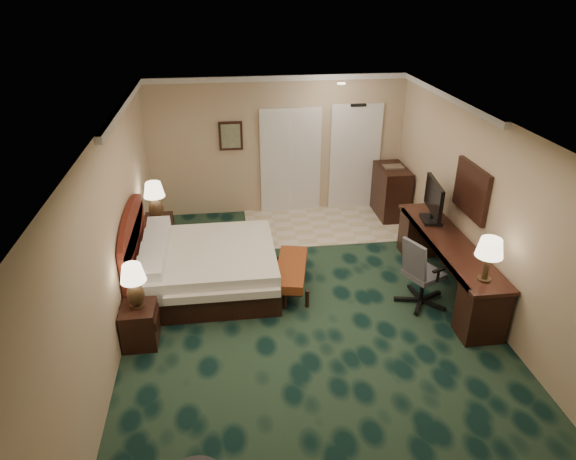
{
  "coord_description": "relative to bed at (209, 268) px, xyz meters",
  "views": [
    {
      "loc": [
        -1.07,
        -5.87,
        4.32
      ],
      "look_at": [
        -0.21,
        0.6,
        1.09
      ],
      "focal_mm": 32.0,
      "sensor_mm": 36.0,
      "label": 1
    }
  ],
  "objects": [
    {
      "name": "floor",
      "position": [
        1.39,
        -0.99,
        -0.32
      ],
      "size": [
        5.0,
        7.5,
        0.0
      ],
      "primitive_type": "cube",
      "color": "black",
      "rests_on": "ground"
    },
    {
      "name": "ceiling",
      "position": [
        1.39,
        -0.99,
        2.38
      ],
      "size": [
        5.0,
        7.5,
        0.0
      ],
      "primitive_type": "cube",
      "color": "white",
      "rests_on": "wall_back"
    },
    {
      "name": "wall_back",
      "position": [
        1.39,
        2.76,
        1.03
      ],
      "size": [
        5.0,
        0.0,
        2.7
      ],
      "primitive_type": "cube",
      "color": "tan",
      "rests_on": "ground"
    },
    {
      "name": "wall_left",
      "position": [
        -1.11,
        -0.99,
        1.03
      ],
      "size": [
        0.0,
        7.5,
        2.7
      ],
      "primitive_type": "cube",
      "color": "tan",
      "rests_on": "ground"
    },
    {
      "name": "wall_right",
      "position": [
        3.89,
        -0.99,
        1.03
      ],
      "size": [
        0.0,
        7.5,
        2.7
      ],
      "primitive_type": "cube",
      "color": "tan",
      "rests_on": "ground"
    },
    {
      "name": "crown_molding",
      "position": [
        1.39,
        -0.99,
        2.33
      ],
      "size": [
        5.0,
        7.5,
        0.1
      ],
      "primitive_type": null,
      "color": "white",
      "rests_on": "wall_back"
    },
    {
      "name": "tile_patch",
      "position": [
        2.29,
        1.91,
        -0.32
      ],
      "size": [
        3.2,
        1.7,
        0.01
      ],
      "primitive_type": "cube",
      "color": "beige",
      "rests_on": "ground"
    },
    {
      "name": "headboard",
      "position": [
        -1.05,
        0.01,
        0.38
      ],
      "size": [
        0.12,
        2.0,
        1.4
      ],
      "primitive_type": null,
      "color": "#532018",
      "rests_on": "ground"
    },
    {
      "name": "entry_door",
      "position": [
        2.94,
        2.73,
        0.73
      ],
      "size": [
        1.02,
        0.06,
        2.18
      ],
      "primitive_type": "cube",
      "color": "white",
      "rests_on": "ground"
    },
    {
      "name": "closet_doors",
      "position": [
        1.64,
        2.72,
        0.73
      ],
      "size": [
        1.2,
        0.06,
        2.1
      ],
      "primitive_type": "cube",
      "color": "silver",
      "rests_on": "ground"
    },
    {
      "name": "wall_art",
      "position": [
        0.49,
        2.72,
        1.28
      ],
      "size": [
        0.45,
        0.06,
        0.55
      ],
      "primitive_type": "cube",
      "color": "#516A5B",
      "rests_on": "wall_back"
    },
    {
      "name": "wall_mirror",
      "position": [
        3.85,
        -0.39,
        1.23
      ],
      "size": [
        0.05,
        0.95,
        0.75
      ],
      "primitive_type": "cube",
      "color": "white",
      "rests_on": "wall_right"
    },
    {
      "name": "bed",
      "position": [
        0.0,
        0.0,
        0.0
      ],
      "size": [
        2.03,
        1.88,
        0.64
      ],
      "primitive_type": "cube",
      "color": "silver",
      "rests_on": "ground"
    },
    {
      "name": "nightstand_near",
      "position": [
        -0.88,
        -1.25,
        -0.05
      ],
      "size": [
        0.44,
        0.5,
        0.55
      ],
      "primitive_type": "cube",
      "color": "black",
      "rests_on": "ground"
    },
    {
      "name": "nightstand_far",
      "position": [
        -0.86,
        1.38,
        -0.03
      ],
      "size": [
        0.47,
        0.54,
        0.59
      ],
      "primitive_type": "cube",
      "color": "black",
      "rests_on": "ground"
    },
    {
      "name": "lamp_near",
      "position": [
        -0.88,
        -1.22,
        0.53
      ],
      "size": [
        0.41,
        0.41,
        0.6
      ],
      "primitive_type": null,
      "rotation": [
        0.0,
        0.0,
        -0.34
      ],
      "color": "black",
      "rests_on": "nightstand_near"
    },
    {
      "name": "lamp_far",
      "position": [
        -0.87,
        1.34,
        0.6
      ],
      "size": [
        0.4,
        0.4,
        0.67
      ],
      "primitive_type": null,
      "rotation": [
        0.0,
        0.0,
        0.15
      ],
      "color": "black",
      "rests_on": "nightstand_far"
    },
    {
      "name": "bed_bench",
      "position": [
        1.24,
        -0.23,
        -0.11
      ],
      "size": [
        0.68,
        1.29,
        0.41
      ],
      "primitive_type": "cube",
      "rotation": [
        0.0,
        0.0,
        -0.22
      ],
      "color": "#6B2D0E",
      "rests_on": "ground"
    },
    {
      "name": "desk",
      "position": [
        3.56,
        -0.53,
        0.09
      ],
      "size": [
        0.61,
        2.83,
        0.82
      ],
      "primitive_type": "cube",
      "color": "black",
      "rests_on": "ground"
    },
    {
      "name": "tv",
      "position": [
        3.55,
        0.17,
        0.83
      ],
      "size": [
        0.19,
        0.86,
        0.67
      ],
      "primitive_type": "cube",
      "rotation": [
        0.0,
        0.0,
        -0.14
      ],
      "color": "black",
      "rests_on": "desk"
    },
    {
      "name": "desk_lamp",
      "position": [
        3.55,
        -1.61,
        0.8
      ],
      "size": [
        0.38,
        0.38,
        0.61
      ],
      "primitive_type": null,
      "rotation": [
        0.0,
        0.0,
        0.09
      ],
      "color": "black",
      "rests_on": "desk"
    },
    {
      "name": "desk_chair",
      "position": [
        3.08,
        -0.85,
        0.21
      ],
      "size": [
        0.8,
        0.78,
        1.07
      ],
      "primitive_type": null,
      "rotation": [
        0.0,
        0.0,
        0.42
      ],
      "color": "#4B4B52",
      "rests_on": "ground"
    },
    {
      "name": "minibar",
      "position": [
        3.57,
        2.21,
        0.18
      ],
      "size": [
        0.53,
        0.95,
        1.0
      ],
      "primitive_type": "cube",
      "color": "black",
      "rests_on": "ground"
    }
  ]
}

